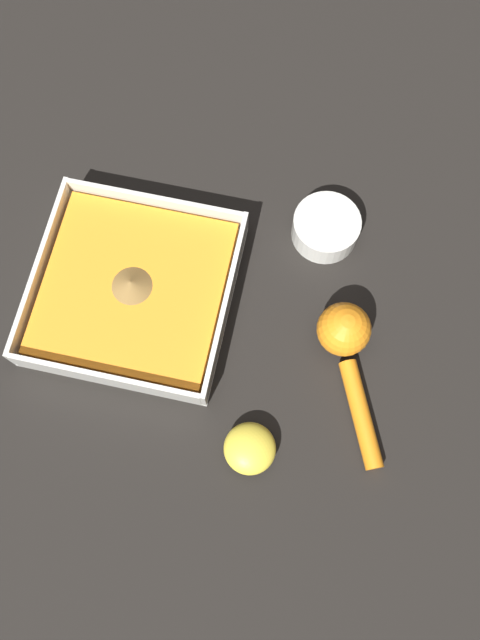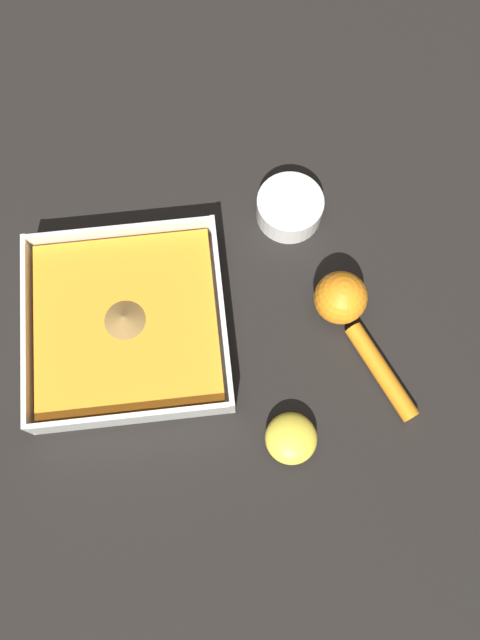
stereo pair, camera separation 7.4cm
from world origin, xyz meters
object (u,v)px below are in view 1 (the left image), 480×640
(lemon_squeezer, at_px, (347,346))
(lemon_half, at_px, (250,448))
(spice_bowl, at_px, (326,228))
(square_dish, at_px, (134,291))

(lemon_squeezer, distance_m, lemon_half, 0.17)
(spice_bowl, bearing_deg, lemon_squeezer, -161.92)
(square_dish, bearing_deg, lemon_squeezer, -93.81)
(square_dish, bearing_deg, lemon_half, -131.26)
(spice_bowl, distance_m, lemon_squeezer, 0.16)
(spice_bowl, xyz_separation_m, lemon_half, (-0.29, 0.04, -0.00))
(square_dish, relative_size, spice_bowl, 2.78)
(square_dish, xyz_separation_m, lemon_half, (-0.16, -0.18, -0.00))
(lemon_squeezer, bearing_deg, spice_bowl, -5.41)
(spice_bowl, xyz_separation_m, lemon_squeezer, (-0.15, -0.05, 0.01))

